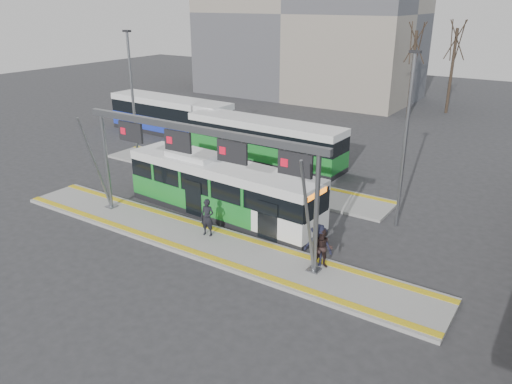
{
  "coord_description": "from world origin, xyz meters",
  "views": [
    {
      "loc": [
        13.33,
        -15.75,
        10.44
      ],
      "look_at": [
        0.9,
        3.0,
        1.71
      ],
      "focal_mm": 35.0,
      "sensor_mm": 36.0,
      "label": 1
    }
  ],
  "objects_px": {
    "gantry": "(197,150)",
    "passenger_c": "(318,245)",
    "hero_bus": "(222,189)",
    "passenger_a": "(207,218)",
    "passenger_b": "(323,248)"
  },
  "relations": [
    {
      "from": "passenger_b",
      "to": "passenger_c",
      "type": "height_order",
      "value": "passenger_c"
    },
    {
      "from": "passenger_b",
      "to": "gantry",
      "type": "bearing_deg",
      "value": 163.97
    },
    {
      "from": "gantry",
      "to": "passenger_b",
      "type": "bearing_deg",
      "value": 4.73
    },
    {
      "from": "hero_bus",
      "to": "passenger_c",
      "type": "height_order",
      "value": "hero_bus"
    },
    {
      "from": "hero_bus",
      "to": "passenger_a",
      "type": "relative_size",
      "value": 6.31
    },
    {
      "from": "gantry",
      "to": "passenger_a",
      "type": "relative_size",
      "value": 7.34
    },
    {
      "from": "gantry",
      "to": "hero_bus",
      "type": "distance_m",
      "value": 4.11
    },
    {
      "from": "hero_bus",
      "to": "passenger_a",
      "type": "height_order",
      "value": "hero_bus"
    },
    {
      "from": "gantry",
      "to": "passenger_b",
      "type": "height_order",
      "value": "gantry"
    },
    {
      "from": "passenger_c",
      "to": "gantry",
      "type": "bearing_deg",
      "value": 173.06
    },
    {
      "from": "gantry",
      "to": "passenger_c",
      "type": "relative_size",
      "value": 7.1
    },
    {
      "from": "hero_bus",
      "to": "passenger_b",
      "type": "bearing_deg",
      "value": -14.91
    },
    {
      "from": "passenger_a",
      "to": "passenger_b",
      "type": "bearing_deg",
      "value": -10.97
    },
    {
      "from": "hero_bus",
      "to": "passenger_b",
      "type": "distance_m",
      "value": 7.23
    },
    {
      "from": "passenger_a",
      "to": "gantry",
      "type": "bearing_deg",
      "value": -147.76
    }
  ]
}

